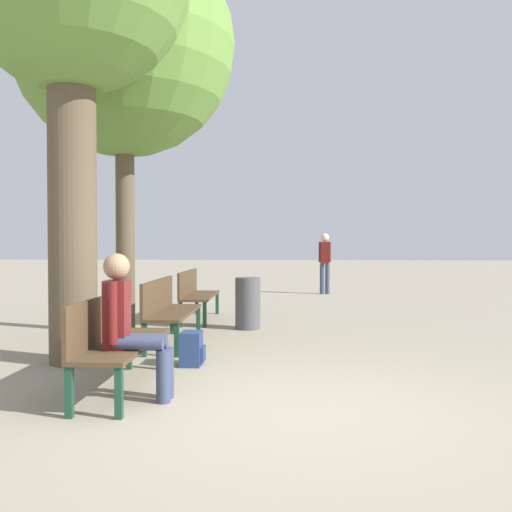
{
  "coord_description": "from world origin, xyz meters",
  "views": [
    {
      "loc": [
        -0.07,
        -4.76,
        1.43
      ],
      "look_at": [
        -0.54,
        4.5,
        1.2
      ],
      "focal_mm": 40.0,
      "sensor_mm": 36.0,
      "label": 1
    }
  ],
  "objects_px": {
    "person_seated": "(130,322)",
    "tree_row_1": "(124,46)",
    "bench_row_2": "(195,291)",
    "bench_row_0": "(114,335)",
    "trash_bin": "(248,303)",
    "pedestrian_near": "(325,259)",
    "bench_row_1": "(167,306)",
    "backpack": "(192,349)"
  },
  "relations": [
    {
      "from": "bench_row_2",
      "to": "pedestrian_near",
      "type": "bearing_deg",
      "value": 62.95
    },
    {
      "from": "bench_row_0",
      "to": "tree_row_1",
      "type": "bearing_deg",
      "value": 104.06
    },
    {
      "from": "bench_row_1",
      "to": "tree_row_1",
      "type": "distance_m",
      "value": 4.13
    },
    {
      "from": "bench_row_1",
      "to": "trash_bin",
      "type": "bearing_deg",
      "value": 54.6
    },
    {
      "from": "bench_row_0",
      "to": "trash_bin",
      "type": "relative_size",
      "value": 2.2
    },
    {
      "from": "bench_row_2",
      "to": "backpack",
      "type": "distance_m",
      "value": 3.86
    },
    {
      "from": "bench_row_2",
      "to": "pedestrian_near",
      "type": "relative_size",
      "value": 1.12
    },
    {
      "from": "tree_row_1",
      "to": "pedestrian_near",
      "type": "distance_m",
      "value": 8.51
    },
    {
      "from": "pedestrian_near",
      "to": "trash_bin",
      "type": "relative_size",
      "value": 1.97
    },
    {
      "from": "bench_row_1",
      "to": "tree_row_1",
      "type": "height_order",
      "value": "tree_row_1"
    },
    {
      "from": "person_seated",
      "to": "backpack",
      "type": "relative_size",
      "value": 3.41
    },
    {
      "from": "bench_row_1",
      "to": "backpack",
      "type": "height_order",
      "value": "bench_row_1"
    },
    {
      "from": "person_seated",
      "to": "tree_row_1",
      "type": "bearing_deg",
      "value": 106.36
    },
    {
      "from": "bench_row_1",
      "to": "bench_row_2",
      "type": "distance_m",
      "value": 2.46
    },
    {
      "from": "bench_row_0",
      "to": "bench_row_1",
      "type": "distance_m",
      "value": 2.46
    },
    {
      "from": "bench_row_0",
      "to": "person_seated",
      "type": "height_order",
      "value": "person_seated"
    },
    {
      "from": "bench_row_0",
      "to": "tree_row_1",
      "type": "xyz_separation_m",
      "value": [
        -0.85,
        3.41,
        3.93
      ]
    },
    {
      "from": "bench_row_2",
      "to": "backpack",
      "type": "xyz_separation_m",
      "value": [
        0.57,
        -3.8,
        -0.34
      ]
    },
    {
      "from": "bench_row_2",
      "to": "tree_row_1",
      "type": "distance_m",
      "value": 4.3
    },
    {
      "from": "bench_row_0",
      "to": "bench_row_2",
      "type": "bearing_deg",
      "value": 90.0
    },
    {
      "from": "bench_row_1",
      "to": "bench_row_0",
      "type": "bearing_deg",
      "value": -90.0
    },
    {
      "from": "bench_row_2",
      "to": "trash_bin",
      "type": "xyz_separation_m",
      "value": [
        1.03,
        -1.01,
        -0.11
      ]
    },
    {
      "from": "bench_row_2",
      "to": "tree_row_1",
      "type": "relative_size",
      "value": 0.3
    },
    {
      "from": "bench_row_2",
      "to": "tree_row_1",
      "type": "bearing_deg",
      "value": -119.34
    },
    {
      "from": "tree_row_1",
      "to": "backpack",
      "type": "xyz_separation_m",
      "value": [
        1.42,
        -2.28,
        -4.27
      ]
    },
    {
      "from": "bench_row_0",
      "to": "person_seated",
      "type": "xyz_separation_m",
      "value": [
        0.24,
        -0.33,
        0.18
      ]
    },
    {
      "from": "tree_row_1",
      "to": "backpack",
      "type": "bearing_deg",
      "value": -58.15
    },
    {
      "from": "bench_row_0",
      "to": "trash_bin",
      "type": "xyz_separation_m",
      "value": [
        1.03,
        3.91,
        -0.11
      ]
    },
    {
      "from": "pedestrian_near",
      "to": "trash_bin",
      "type": "height_order",
      "value": "pedestrian_near"
    },
    {
      "from": "bench_row_0",
      "to": "tree_row_1",
      "type": "height_order",
      "value": "tree_row_1"
    },
    {
      "from": "bench_row_2",
      "to": "pedestrian_near",
      "type": "xyz_separation_m",
      "value": [
        2.73,
        5.35,
        0.42
      ]
    },
    {
      "from": "bench_row_0",
      "to": "pedestrian_near",
      "type": "relative_size",
      "value": 1.12
    },
    {
      "from": "tree_row_1",
      "to": "pedestrian_near",
      "type": "xyz_separation_m",
      "value": [
        3.59,
        6.87,
        -3.51
      ]
    },
    {
      "from": "pedestrian_near",
      "to": "backpack",
      "type": "bearing_deg",
      "value": -103.32
    },
    {
      "from": "bench_row_0",
      "to": "trash_bin",
      "type": "distance_m",
      "value": 4.05
    },
    {
      "from": "person_seated",
      "to": "trash_bin",
      "type": "xyz_separation_m",
      "value": [
        0.79,
        4.24,
        -0.28
      ]
    },
    {
      "from": "bench_row_0",
      "to": "tree_row_1",
      "type": "distance_m",
      "value": 5.27
    },
    {
      "from": "bench_row_1",
      "to": "person_seated",
      "type": "bearing_deg",
      "value": -85.02
    },
    {
      "from": "pedestrian_near",
      "to": "trash_bin",
      "type": "xyz_separation_m",
      "value": [
        -1.7,
        -6.36,
        -0.53
      ]
    },
    {
      "from": "bench_row_2",
      "to": "trash_bin",
      "type": "bearing_deg",
      "value": -44.35
    },
    {
      "from": "bench_row_2",
      "to": "person_seated",
      "type": "distance_m",
      "value": 5.26
    },
    {
      "from": "person_seated",
      "to": "bench_row_1",
      "type": "bearing_deg",
      "value": 94.98
    }
  ]
}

